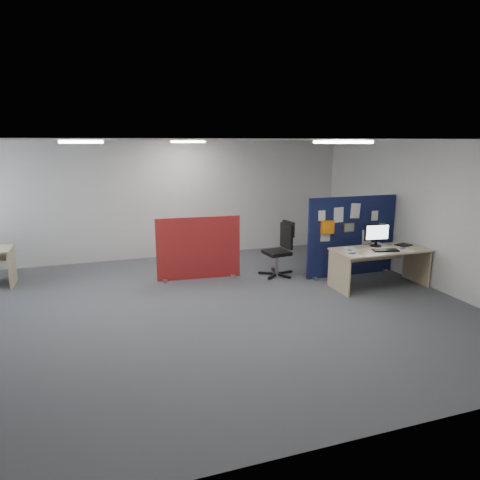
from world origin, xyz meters
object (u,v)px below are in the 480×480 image
object	(u,v)px
office_chair	(282,246)
navy_divider	(351,236)
main_desk	(378,257)
red_divider	(199,249)
monitor_main	(377,234)

from	to	relation	value
office_chair	navy_divider	bearing A→B (deg)	-25.18
main_desk	red_divider	xyz separation A→B (m)	(-3.10, 1.49, 0.05)
navy_divider	office_chair	bearing A→B (deg)	161.94
navy_divider	office_chair	world-z (taller)	navy_divider
main_desk	office_chair	xyz separation A→B (m)	(-1.45, 1.20, 0.06)
monitor_main	red_divider	world-z (taller)	red_divider
navy_divider	monitor_main	distance (m)	0.65
navy_divider	red_divider	size ratio (longest dim) A/B	1.18
main_desk	red_divider	world-z (taller)	red_divider
navy_divider	main_desk	world-z (taller)	navy_divider
main_desk	monitor_main	world-z (taller)	monitor_main
navy_divider	red_divider	bearing A→B (deg)	166.25
red_divider	monitor_main	bearing A→B (deg)	-18.30
monitor_main	red_divider	size ratio (longest dim) A/B	0.30
navy_divider	monitor_main	xyz separation A→B (m)	(0.16, -0.61, 0.16)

